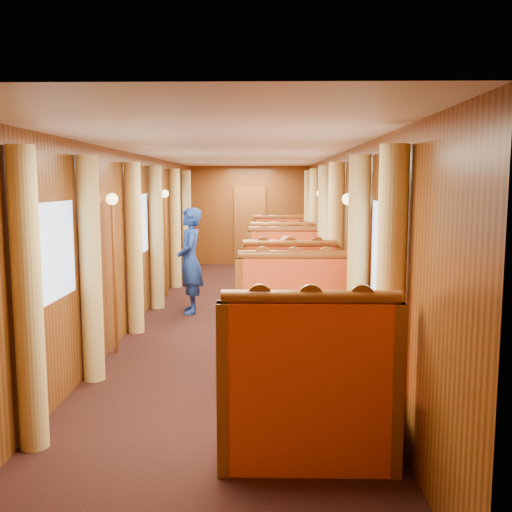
{
  "coord_description": "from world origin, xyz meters",
  "views": [
    {
      "loc": [
        0.45,
        -8.52,
        2.07
      ],
      "look_at": [
        0.29,
        -0.57,
        1.05
      ],
      "focal_mm": 40.0,
      "sensor_mm": 36.0,
      "label": 1
    }
  ],
  "objects_px": {
    "table_far": "(281,263)",
    "banquette_mid_fwd": "(290,307)",
    "teapot_left": "(278,327)",
    "teapot_back": "(286,322)",
    "table_near": "(300,370)",
    "rose_vase_mid": "(285,260)",
    "banquette_far_aft": "(280,255)",
    "table_mid": "(287,295)",
    "banquette_mid_aft": "(285,281)",
    "passenger": "(286,264)",
    "banquette_far_fwd": "(283,268)",
    "banquette_near_fwd": "(308,409)",
    "teapot_right": "(296,326)",
    "banquette_near_aft": "(295,336)",
    "fruit_plate": "(333,332)",
    "tea_tray": "(293,331)",
    "steward": "(190,261)",
    "rose_vase_far": "(282,237)"
  },
  "relations": [
    {
      "from": "table_far",
      "to": "banquette_far_aft",
      "type": "bearing_deg",
      "value": 90.0
    },
    {
      "from": "banquette_mid_fwd",
      "to": "teapot_left",
      "type": "xyz_separation_m",
      "value": [
        -0.21,
        -2.61,
        0.39
      ]
    },
    {
      "from": "banquette_near_aft",
      "to": "teapot_back",
      "type": "height_order",
      "value": "banquette_near_aft"
    },
    {
      "from": "banquette_near_fwd",
      "to": "teapot_right",
      "type": "distance_m",
      "value": 0.97
    },
    {
      "from": "teapot_left",
      "to": "rose_vase_far",
      "type": "xyz_separation_m",
      "value": [
        0.22,
        7.16,
        0.11
      ]
    },
    {
      "from": "tea_tray",
      "to": "steward",
      "type": "bearing_deg",
      "value": 110.13
    },
    {
      "from": "teapot_back",
      "to": "rose_vase_far",
      "type": "relative_size",
      "value": 0.42
    },
    {
      "from": "banquette_mid_fwd",
      "to": "banquette_near_fwd",
      "type": "bearing_deg",
      "value": -90.0
    },
    {
      "from": "table_far",
      "to": "rose_vase_mid",
      "type": "xyz_separation_m",
      "value": [
        -0.03,
        -3.53,
        0.55
      ]
    },
    {
      "from": "banquette_near_fwd",
      "to": "tea_tray",
      "type": "distance_m",
      "value": 1.02
    },
    {
      "from": "banquette_far_aft",
      "to": "teapot_right",
      "type": "xyz_separation_m",
      "value": [
        -0.05,
        -8.14,
        0.39
      ]
    },
    {
      "from": "table_mid",
      "to": "rose_vase_far",
      "type": "distance_m",
      "value": 3.57
    },
    {
      "from": "banquette_mid_aft",
      "to": "fruit_plate",
      "type": "relative_size",
      "value": 5.68
    },
    {
      "from": "tea_tray",
      "to": "rose_vase_mid",
      "type": "xyz_separation_m",
      "value": [
        0.04,
        3.52,
        0.17
      ]
    },
    {
      "from": "teapot_right",
      "to": "steward",
      "type": "relative_size",
      "value": 0.1
    },
    {
      "from": "table_mid",
      "to": "banquette_far_fwd",
      "type": "distance_m",
      "value": 2.49
    },
    {
      "from": "teapot_right",
      "to": "fruit_plate",
      "type": "height_order",
      "value": "teapot_right"
    },
    {
      "from": "banquette_near_aft",
      "to": "banquette_mid_fwd",
      "type": "relative_size",
      "value": 1.0
    },
    {
      "from": "table_near",
      "to": "banquette_mid_aft",
      "type": "relative_size",
      "value": 0.78
    },
    {
      "from": "teapot_right",
      "to": "rose_vase_far",
      "type": "xyz_separation_m",
      "value": [
        0.06,
        7.15,
        0.11
      ]
    },
    {
      "from": "banquette_near_fwd",
      "to": "banquette_mid_aft",
      "type": "distance_m",
      "value": 5.53
    },
    {
      "from": "tea_tray",
      "to": "steward",
      "type": "relative_size",
      "value": 0.2
    },
    {
      "from": "banquette_near_aft",
      "to": "table_mid",
      "type": "distance_m",
      "value": 2.49
    },
    {
      "from": "teapot_back",
      "to": "passenger",
      "type": "xyz_separation_m",
      "value": [
        0.13,
        4.23,
        -0.07
      ]
    },
    {
      "from": "teapot_back",
      "to": "rose_vase_far",
      "type": "distance_m",
      "value": 6.99
    },
    {
      "from": "steward",
      "to": "banquette_mid_fwd",
      "type": "bearing_deg",
      "value": 37.15
    },
    {
      "from": "banquette_near_fwd",
      "to": "fruit_plate",
      "type": "height_order",
      "value": "banquette_near_fwd"
    },
    {
      "from": "table_mid",
      "to": "banquette_mid_aft",
      "type": "relative_size",
      "value": 0.78
    },
    {
      "from": "banquette_mid_fwd",
      "to": "teapot_left",
      "type": "relative_size",
      "value": 8.68
    },
    {
      "from": "banquette_near_aft",
      "to": "banquette_mid_aft",
      "type": "height_order",
      "value": "same"
    },
    {
      "from": "table_near",
      "to": "tea_tray",
      "type": "distance_m",
      "value": 0.39
    },
    {
      "from": "table_near",
      "to": "passenger",
      "type": "height_order",
      "value": "passenger"
    },
    {
      "from": "table_near",
      "to": "fruit_plate",
      "type": "distance_m",
      "value": 0.5
    },
    {
      "from": "banquette_near_fwd",
      "to": "tea_tray",
      "type": "bearing_deg",
      "value": 94.11
    },
    {
      "from": "banquette_far_fwd",
      "to": "passenger",
      "type": "xyz_separation_m",
      "value": [
        -0.0,
        -1.71,
        0.32
      ]
    },
    {
      "from": "banquette_near_aft",
      "to": "banquette_far_fwd",
      "type": "relative_size",
      "value": 1.0
    },
    {
      "from": "table_mid",
      "to": "banquette_near_fwd",
      "type": "bearing_deg",
      "value": -90.0
    },
    {
      "from": "banquette_mid_fwd",
      "to": "banquette_far_aft",
      "type": "height_order",
      "value": "same"
    },
    {
      "from": "banquette_mid_fwd",
      "to": "rose_vase_far",
      "type": "distance_m",
      "value": 4.57
    },
    {
      "from": "table_near",
      "to": "teapot_left",
      "type": "distance_m",
      "value": 0.5
    },
    {
      "from": "teapot_left",
      "to": "rose_vase_mid",
      "type": "relative_size",
      "value": 0.43
    },
    {
      "from": "tea_tray",
      "to": "table_near",
      "type": "bearing_deg",
      "value": 40.29
    },
    {
      "from": "table_far",
      "to": "banquette_mid_fwd",
      "type": "bearing_deg",
      "value": -90.0
    },
    {
      "from": "banquette_near_fwd",
      "to": "banquette_far_fwd",
      "type": "bearing_deg",
      "value": 90.0
    },
    {
      "from": "table_mid",
      "to": "banquette_mid_fwd",
      "type": "bearing_deg",
      "value": -90.0
    },
    {
      "from": "table_near",
      "to": "rose_vase_mid",
      "type": "distance_m",
      "value": 3.51
    },
    {
      "from": "teapot_left",
      "to": "teapot_back",
      "type": "bearing_deg",
      "value": 90.15
    },
    {
      "from": "teapot_back",
      "to": "steward",
      "type": "xyz_separation_m",
      "value": [
        -1.4,
        3.88,
        0.03
      ]
    },
    {
      "from": "banquette_mid_aft",
      "to": "teapot_right",
      "type": "height_order",
      "value": "banquette_mid_aft"
    },
    {
      "from": "passenger",
      "to": "banquette_near_fwd",
      "type": "bearing_deg",
      "value": -90.0
    }
  ]
}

